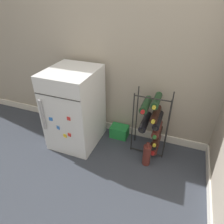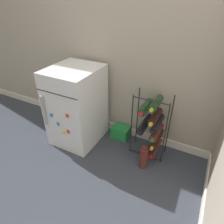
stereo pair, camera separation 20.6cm
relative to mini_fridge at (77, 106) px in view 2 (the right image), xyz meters
The scene contains 6 objects.
ground_plane 0.77m from the mini_fridge, 37.90° to the right, with size 14.00×14.00×0.00m, color #333842.
wall_back 1.02m from the mini_fridge, 35.06° to the left, with size 6.83×0.07×2.50m.
mini_fridge is the anchor object (origin of this frame).
wine_rack 0.85m from the mini_fridge, ahead, with size 0.35×0.33×0.69m.
soda_box 0.60m from the mini_fridge, 27.24° to the left, with size 0.20×0.15×0.14m.
loose_bottle_floor 0.89m from the mini_fridge, ahead, with size 0.08×0.08×0.27m.
Camera 2 is at (0.71, -1.09, 1.52)m, focal length 32.00 mm.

